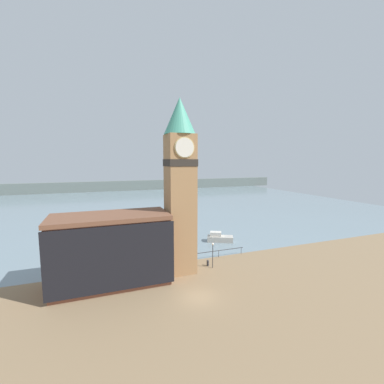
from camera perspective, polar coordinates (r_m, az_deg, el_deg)
The scene contains 9 objects.
ground_plane at distance 30.69m, azimuth 1.32°, elevation -22.34°, with size 160.00×160.00×0.00m, color #846B4C.
water at distance 96.83m, azimuth -14.28°, elevation -2.26°, with size 160.00×120.00×0.00m.
far_shoreline at distance 136.08m, azimuth -16.14°, elevation 1.32°, with size 180.00×3.00×5.00m.
pier_railing at distance 41.46m, azimuth 5.95°, elevation -12.97°, with size 8.73×0.08×1.09m.
clock_tower at distance 33.92m, azimuth -2.65°, elevation 2.23°, with size 4.10×4.10×23.08m.
pier_building at distance 33.43m, azimuth -17.47°, elevation -12.06°, with size 13.96×6.60×8.60m.
boat_near at distance 49.09m, azimuth 6.09°, elevation -10.10°, with size 5.08×3.85×1.83m.
mooring_bollard_near at distance 38.31m, azimuth 3.52°, elevation -15.40°, with size 0.34×0.34×0.87m.
lamp_post at distance 37.04m, azimuth 4.63°, elevation -12.76°, with size 0.32×0.32×3.61m.
Camera 1 is at (-9.96, -24.88, 14.97)m, focal length 24.00 mm.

